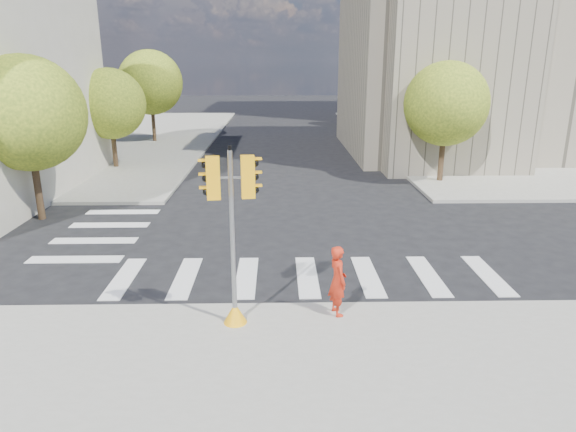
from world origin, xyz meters
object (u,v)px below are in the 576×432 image
(traffic_signal, at_px, (233,252))
(photographer, at_px, (338,280))
(lamp_far, at_px, (385,80))
(lamp_near, at_px, (434,89))

(traffic_signal, height_order, photographer, traffic_signal)
(lamp_far, bearing_deg, lamp_near, -90.00)
(lamp_far, height_order, traffic_signal, lamp_far)
(lamp_near, distance_m, photographer, 20.37)
(photographer, bearing_deg, lamp_far, -28.82)
(photographer, bearing_deg, traffic_signal, 83.41)
(traffic_signal, bearing_deg, lamp_near, 54.72)
(lamp_near, bearing_deg, photographer, -112.01)
(lamp_near, relative_size, photographer, 4.59)
(lamp_near, bearing_deg, lamp_far, 90.00)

